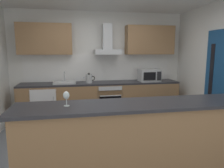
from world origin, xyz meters
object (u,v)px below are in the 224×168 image
Objects in this scene: oven at (108,100)px; wine_glass at (66,96)px; range_hood at (107,45)px; sink at (65,82)px; kettle at (89,79)px; refrigerator at (45,104)px; microwave at (149,75)px.

oven is 2.63m from wine_glass.
wine_glass is at bearing -110.66° from oven.
range_hood reaches higher than oven.
range_hood is (0.00, 0.13, 1.33)m from oven.
kettle is (0.56, -0.04, 0.08)m from sink.
sink is 2.41m from wine_glass.
refrigerator is 2.94× the size of kettle.
microwave is at bearing -1.56° from oven.
kettle is 1.62× the size of wine_glass.
sink is at bearing 179.39° from oven.
kettle is 2.40m from wine_glass.
range_hood reaches higher than kettle.
range_hood reaches higher than wine_glass.
oven is at bearing 0.11° from refrigerator.
oven is at bearing -90.00° from range_hood.
wine_glass is at bearing -129.19° from microwave.
sink is at bearing 178.91° from microwave.
kettle is at bearing -179.78° from microwave.
oven is 4.50× the size of wine_glass.
refrigerator is 2.02m from range_hood.
kettle is at bearing -1.75° from refrigerator.
sink is 0.69× the size of range_hood.
sink is (-2.05, 0.04, -0.12)m from microwave.
wine_glass reaches higher than kettle.
microwave reaches higher than refrigerator.
sink is (-1.03, 0.01, 0.47)m from oven.
refrigerator is at bearing 103.69° from wine_glass.
kettle is (-0.47, -0.03, 0.55)m from oven.
microwave is at bearing 0.22° from kettle.
sink is at bearing -173.42° from range_hood.
refrigerator is 1.70× the size of microwave.
sink reaches higher than kettle.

